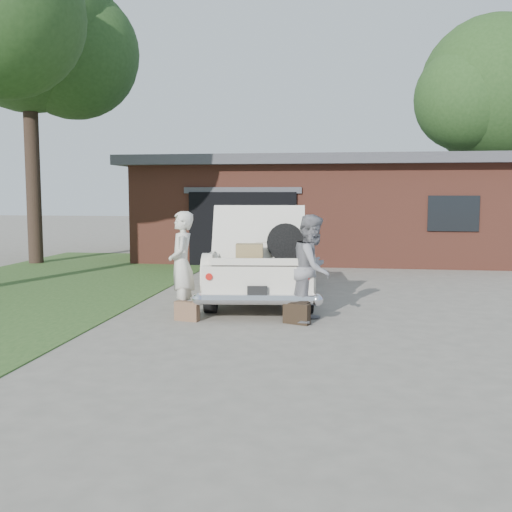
# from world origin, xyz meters

# --- Properties ---
(ground) EXTENTS (90.00, 90.00, 0.00)m
(ground) POSITION_xyz_m (0.00, 0.00, 0.00)
(ground) COLOR gray
(ground) RESTS_ON ground
(grass_strip) EXTENTS (6.00, 16.00, 0.02)m
(grass_strip) POSITION_xyz_m (-5.50, 3.00, 0.01)
(grass_strip) COLOR #2D4C1E
(grass_strip) RESTS_ON ground
(house) EXTENTS (12.80, 7.80, 3.30)m
(house) POSITION_xyz_m (0.98, 11.47, 1.67)
(house) COLOR brown
(house) RESTS_ON ground
(tree_back) EXTENTS (6.08, 5.29, 9.87)m
(tree_back) POSITION_xyz_m (-7.88, 7.78, 6.92)
(tree_back) COLOR #38281E
(tree_back) RESTS_ON ground
(tree_right) EXTENTS (6.45, 5.61, 8.95)m
(tree_right) POSITION_xyz_m (7.19, 15.24, 5.89)
(tree_right) COLOR #38281E
(tree_right) RESTS_ON ground
(sedan) EXTENTS (2.52, 5.29, 1.95)m
(sedan) POSITION_xyz_m (-0.22, 2.81, 0.75)
(sedan) COLOR beige
(sedan) RESTS_ON ground
(woman_left) EXTENTS (0.60, 0.76, 1.86)m
(woman_left) POSITION_xyz_m (-1.31, 0.61, 0.93)
(woman_left) COLOR beige
(woman_left) RESTS_ON ground
(woman_right) EXTENTS (0.90, 1.03, 1.81)m
(woman_right) POSITION_xyz_m (0.96, 0.60, 0.91)
(woman_right) COLOR gray
(woman_right) RESTS_ON ground
(suitcase_left) EXTENTS (0.45, 0.23, 0.33)m
(suitcase_left) POSITION_xyz_m (-1.15, 0.31, 0.17)
(suitcase_left) COLOR brown
(suitcase_left) RESTS_ON ground
(suitcase_right) EXTENTS (0.47, 0.30, 0.35)m
(suitcase_right) POSITION_xyz_m (0.72, 0.34, 0.17)
(suitcase_right) COLOR black
(suitcase_right) RESTS_ON ground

